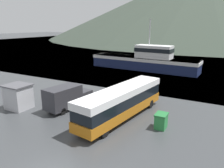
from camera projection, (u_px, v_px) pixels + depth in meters
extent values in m
plane|color=#475B6B|center=(216.00, 40.00, 130.55)|extent=(240.00, 240.00, 0.00)
cone|color=#333D33|center=(203.00, 3.00, 150.45)|extent=(208.72, 208.72, 46.40)
cube|color=#B26614|center=(122.00, 109.00, 21.47)|extent=(4.02, 11.93, 0.91)
cube|color=black|center=(122.00, 100.00, 21.22)|extent=(3.94, 11.69, 1.04)
cube|color=white|center=(122.00, 91.00, 20.99)|extent=(4.02, 11.93, 0.65)
cube|color=black|center=(150.00, 88.00, 25.82)|extent=(2.11, 0.35, 1.41)
cylinder|color=black|center=(134.00, 100.00, 25.38)|extent=(0.42, 0.93, 0.90)
cylinder|color=black|center=(150.00, 104.00, 24.16)|extent=(0.42, 0.93, 0.90)
cylinder|color=black|center=(85.00, 125.00, 19.03)|extent=(0.42, 0.93, 0.90)
cylinder|color=black|center=(104.00, 132.00, 17.81)|extent=(0.42, 0.93, 0.90)
cube|color=#2D2D33|center=(63.00, 97.00, 23.28)|extent=(2.63, 4.15, 2.21)
cube|color=#2D2D33|center=(81.00, 95.00, 25.56)|extent=(2.32, 1.95, 1.22)
cube|color=black|center=(76.00, 88.00, 24.67)|extent=(1.78, 0.31, 0.78)
cylinder|color=black|center=(75.00, 99.00, 26.09)|extent=(0.32, 0.72, 0.70)
cylinder|color=black|center=(86.00, 102.00, 25.01)|extent=(0.32, 0.72, 0.70)
cylinder|color=black|center=(51.00, 107.00, 23.42)|extent=(0.32, 0.72, 0.70)
cylinder|color=black|center=(63.00, 111.00, 22.34)|extent=(0.32, 0.72, 0.70)
cube|color=#19234C|center=(143.00, 63.00, 44.70)|extent=(22.23, 5.36, 2.48)
cube|color=white|center=(143.00, 59.00, 44.45)|extent=(22.46, 5.42, 0.62)
cube|color=white|center=(154.00, 52.00, 42.92)|extent=(7.20, 3.31, 2.53)
cube|color=black|center=(154.00, 50.00, 42.82)|extent=(7.34, 3.40, 0.76)
cylinder|color=#B2B2B7|center=(150.00, 32.00, 42.46)|extent=(0.20, 0.20, 5.02)
cube|color=#287F3D|center=(161.00, 122.00, 19.35)|extent=(0.91, 1.19, 1.23)
cube|color=#226C34|center=(161.00, 114.00, 19.17)|extent=(1.01, 1.31, 0.14)
cube|color=#B2B2B7|center=(18.00, 97.00, 23.80)|extent=(2.39, 2.17, 2.57)
cube|color=#4C4C51|center=(17.00, 85.00, 23.45)|extent=(2.63, 2.39, 0.12)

